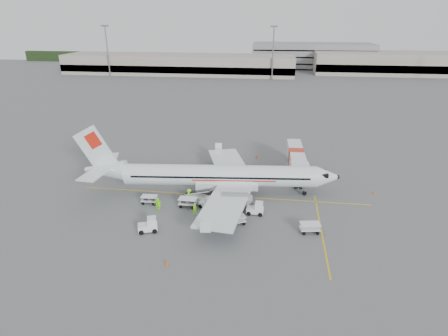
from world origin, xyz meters
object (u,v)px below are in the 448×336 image
Objects in this scene: belt_loader at (199,192)px; tug_aft at (148,225)px; aircraft at (220,162)px; tug_mid at (207,202)px; tug_fore at (255,208)px; jet_bridge at (296,162)px.

tug_aft is (-4.75, -9.39, -0.45)m from belt_loader.
tug_mid is (-1.21, -4.72, -4.42)m from aircraft.
aircraft is 16.50× the size of tug_fore.
tug_fore is at bearing -50.37° from aircraft.
tug_fore is 1.05× the size of tug_mid.
aircraft reaches higher than tug_mid.
aircraft reaches higher than belt_loader.
belt_loader is at bearing -142.01° from jet_bridge.
aircraft is 15.50m from jet_bridge.
tug_mid is (-12.91, -14.41, -1.36)m from jet_bridge.
belt_loader reaches higher than tug_mid.
aircraft reaches higher than tug_aft.
tug_fore is 0.95× the size of tug_aft.
jet_bridge is at bearing 33.83° from aircraft.
tug_fore is at bearing 7.01° from tug_aft.
jet_bridge is at bearing 71.14° from tug_fore.
jet_bridge is at bearing 69.98° from tug_mid.
jet_bridge is at bearing 29.47° from tug_aft.
tug_aft is (-19.22, -21.77, -1.27)m from jet_bridge.
tug_mid is at bearing -134.42° from jet_bridge.
aircraft is 6.58m from tug_mid.
belt_loader is at bearing 149.35° from tug_mid.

